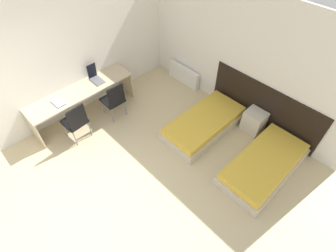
{
  "coord_description": "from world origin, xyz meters",
  "views": [
    {
      "loc": [
        2.5,
        -0.15,
        4.3
      ],
      "look_at": [
        0.0,
        2.26,
        0.55
      ],
      "focal_mm": 28.0,
      "sensor_mm": 36.0,
      "label": 1
    }
  ],
  "objects": [
    {
      "name": "radiator",
      "position": [
        -1.23,
        4.01,
        0.23
      ],
      "size": [
        0.96,
        0.12,
        0.46
      ],
      "color": "silver",
      "rests_on": "ground_plane"
    },
    {
      "name": "bed_near_window",
      "position": [
        0.24,
        3.12,
        0.16
      ],
      "size": [
        0.92,
        1.88,
        0.34
      ],
      "color": "beige",
      "rests_on": "ground_plane"
    },
    {
      "name": "laptop",
      "position": [
        -2.01,
        1.97,
        0.8
      ],
      "size": [
        0.35,
        0.22,
        0.36
      ],
      "rotation": [
        0.0,
        0.0,
        -0.02
      ],
      "color": "slate",
      "rests_on": "desk"
    },
    {
      "name": "ground_plane",
      "position": [
        0.0,
        0.0,
        0.0
      ],
      "size": [
        20.0,
        20.0,
        0.0
      ],
      "primitive_type": "plane",
      "color": "beige"
    },
    {
      "name": "desk",
      "position": [
        -1.93,
        1.52,
        0.58
      ],
      "size": [
        0.61,
        2.36,
        0.72
      ],
      "color": "#C6B28E",
      "rests_on": "ground_plane"
    },
    {
      "name": "headboard_panel",
      "position": [
        0.98,
        4.1,
        0.53
      ],
      "size": [
        2.51,
        0.03,
        1.05
      ],
      "color": "black",
      "rests_on": "ground_plane"
    },
    {
      "name": "nightstand",
      "position": [
        0.98,
        3.88,
        0.25
      ],
      "size": [
        0.42,
        0.38,
        0.5
      ],
      "color": "beige",
      "rests_on": "ground_plane"
    },
    {
      "name": "wall_left",
      "position": [
        -2.26,
        2.05,
        1.35
      ],
      "size": [
        0.05,
        5.11,
        2.7
      ],
      "color": "white",
      "rests_on": "ground_plane"
    },
    {
      "name": "open_notebook",
      "position": [
        -1.89,
        0.98,
        0.73
      ],
      "size": [
        0.33,
        0.2,
        0.02
      ],
      "rotation": [
        0.0,
        0.0,
        0.07
      ],
      "color": "#1E4793",
      "rests_on": "desk"
    },
    {
      "name": "chair_near_laptop",
      "position": [
        -1.42,
        1.99,
        0.51
      ],
      "size": [
        0.44,
        0.44,
        0.93
      ],
      "rotation": [
        0.0,
        0.0,
        -0.02
      ],
      "color": "black",
      "rests_on": "ground_plane"
    },
    {
      "name": "chair_near_notebook",
      "position": [
        -1.42,
        1.05,
        0.51
      ],
      "size": [
        0.46,
        0.46,
        0.93
      ],
      "rotation": [
        0.0,
        0.0,
        0.07
      ],
      "color": "black",
      "rests_on": "ground_plane"
    },
    {
      "name": "bed_near_door",
      "position": [
        1.72,
        3.12,
        0.16
      ],
      "size": [
        0.92,
        1.88,
        0.34
      ],
      "color": "beige",
      "rests_on": "ground_plane"
    },
    {
      "name": "wall_back",
      "position": [
        0.0,
        4.13,
        1.35
      ],
      "size": [
        5.47,
        0.05,
        2.7
      ],
      "color": "white",
      "rests_on": "ground_plane"
    }
  ]
}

